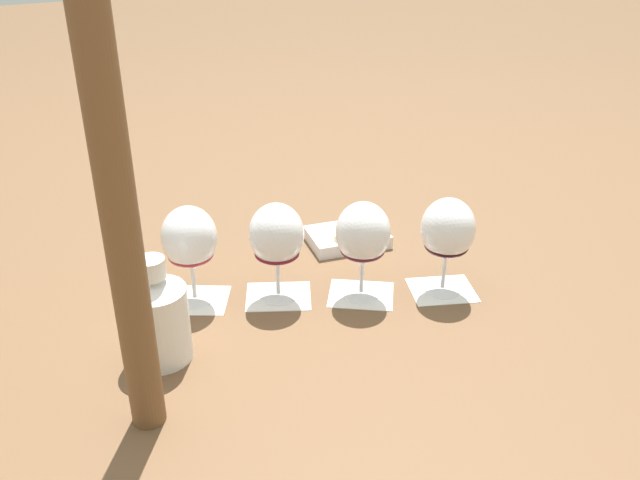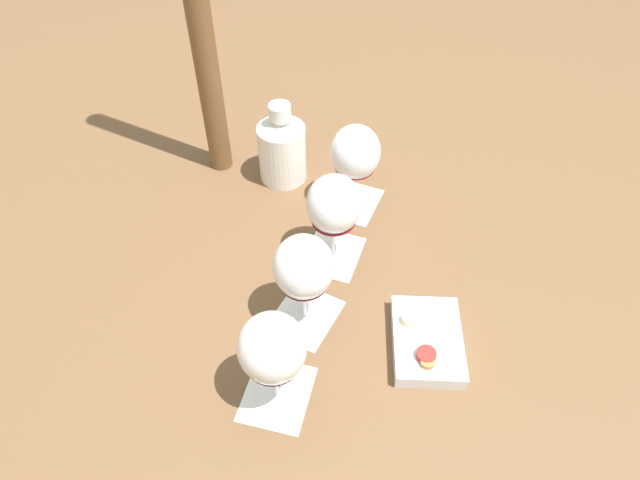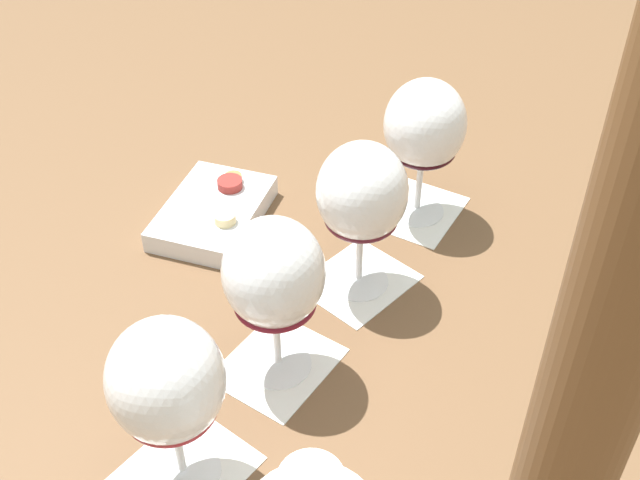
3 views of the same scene
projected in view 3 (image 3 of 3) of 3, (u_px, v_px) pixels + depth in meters
The scene contains 10 objects.
ground_plane at pixel (322, 318), 0.84m from camera, with size 8.00×8.00×0.00m, color brown.
tasting_card_0 at pixel (183, 472), 0.70m from camera, with size 0.15×0.14×0.00m.
tasting_card_1 at pixel (278, 364), 0.79m from camera, with size 0.14×0.14×0.00m.
tasting_card_2 at pixel (358, 281), 0.89m from camera, with size 0.15×0.14×0.00m.
tasting_card_3 at pixel (416, 211), 0.98m from camera, with size 0.14×0.13×0.00m.
wine_glass_0 at pixel (167, 386), 0.63m from camera, with size 0.09×0.09×0.18m.
wine_glass_1 at pixel (274, 278), 0.72m from camera, with size 0.09×0.09×0.18m.
wine_glass_2 at pixel (362, 198), 0.81m from camera, with size 0.09×0.09×0.18m.
wine_glass_3 at pixel (424, 130), 0.91m from camera, with size 0.09×0.09×0.18m.
snack_dish at pixel (214, 212), 0.96m from camera, with size 0.17×0.13×0.04m.
Camera 3 is at (-0.59, -0.08, 0.61)m, focal length 45.00 mm.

